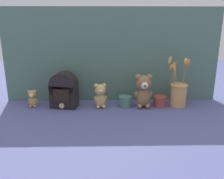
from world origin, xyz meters
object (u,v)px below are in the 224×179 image
(flower_vase, at_px, (178,92))
(vintage_radio, at_px, (64,90))
(teddy_bear_large, at_px, (143,90))
(teddy_bear_small, at_px, (33,98))
(teddy_bear_medium, at_px, (100,95))
(decorative_tin_short, at_px, (125,101))
(decorative_tin_tall, at_px, (160,101))

(flower_vase, bearing_deg, vintage_radio, -179.70)
(teddy_bear_large, bearing_deg, vintage_radio, 178.50)
(teddy_bear_small, relative_size, vintage_radio, 0.50)
(teddy_bear_medium, bearing_deg, vintage_radio, 176.07)
(decorative_tin_short, bearing_deg, teddy_bear_small, 179.31)
(teddy_bear_medium, relative_size, vintage_radio, 0.69)
(teddy_bear_large, distance_m, decorative_tin_short, 0.15)
(teddy_bear_medium, height_order, decorative_tin_tall, teddy_bear_medium)
(vintage_radio, distance_m, decorative_tin_short, 0.43)
(teddy_bear_medium, height_order, teddy_bear_small, teddy_bear_medium)
(flower_vase, xyz_separation_m, vintage_radio, (-0.80, -0.00, 0.02))
(vintage_radio, bearing_deg, flower_vase, 0.30)
(teddy_bear_large, bearing_deg, decorative_tin_tall, 7.79)
(vintage_radio, height_order, decorative_tin_tall, vintage_radio)
(decorative_tin_tall, height_order, decorative_tin_short, decorative_tin_short)
(flower_vase, distance_m, decorative_tin_tall, 0.14)
(teddy_bear_large, distance_m, teddy_bear_small, 0.77)
(teddy_bear_medium, xyz_separation_m, vintage_radio, (-0.25, 0.02, 0.03))
(teddy_bear_large, xyz_separation_m, decorative_tin_short, (-0.12, 0.01, -0.08))
(teddy_bear_medium, bearing_deg, flower_vase, 2.25)
(decorative_tin_short, bearing_deg, teddy_bear_large, -5.44)
(teddy_bear_large, height_order, teddy_bear_small, teddy_bear_large)
(vintage_radio, relative_size, decorative_tin_tall, 2.75)
(flower_vase, distance_m, decorative_tin_short, 0.38)
(flower_vase, bearing_deg, teddy_bear_small, 179.94)
(teddy_bear_small, height_order, flower_vase, flower_vase)
(teddy_bear_large, xyz_separation_m, vintage_radio, (-0.55, 0.01, -0.00))
(decorative_tin_tall, relative_size, decorative_tin_short, 0.99)
(teddy_bear_large, bearing_deg, teddy_bear_small, 178.55)
(teddy_bear_medium, xyz_separation_m, teddy_bear_small, (-0.47, 0.02, -0.03))
(decorative_tin_tall, bearing_deg, decorative_tin_short, -178.84)
(decorative_tin_tall, distance_m, decorative_tin_short, 0.25)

